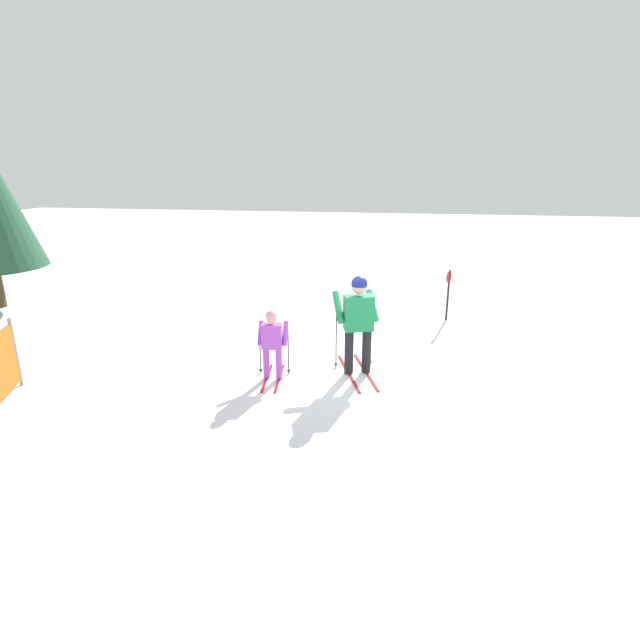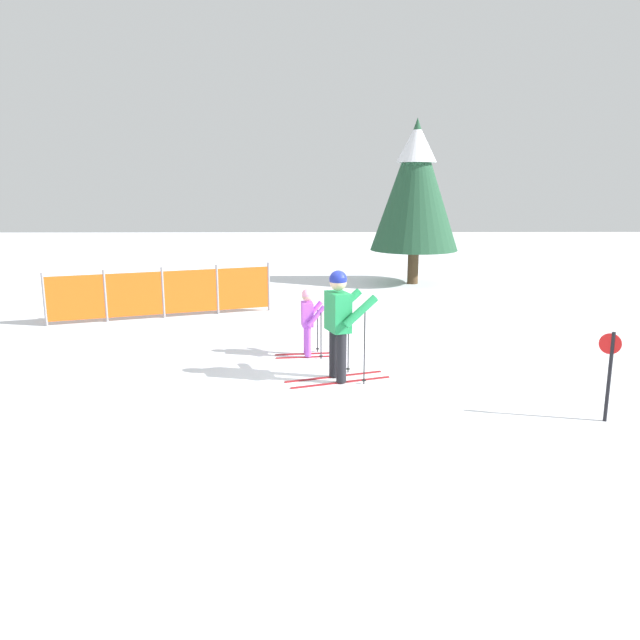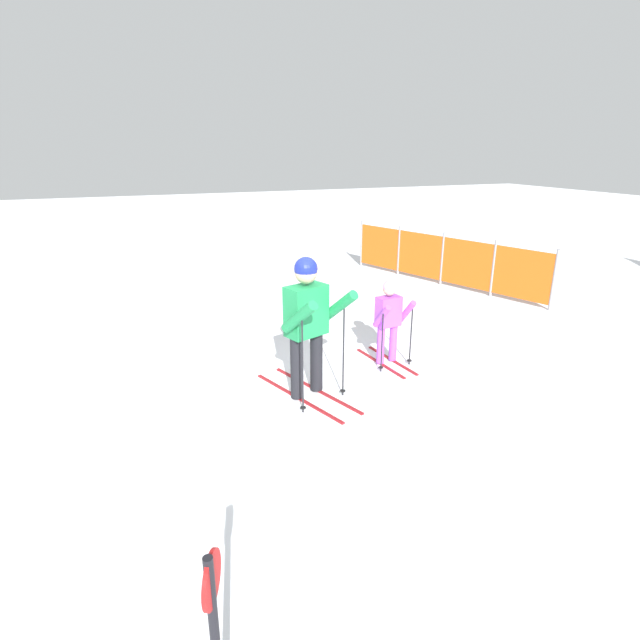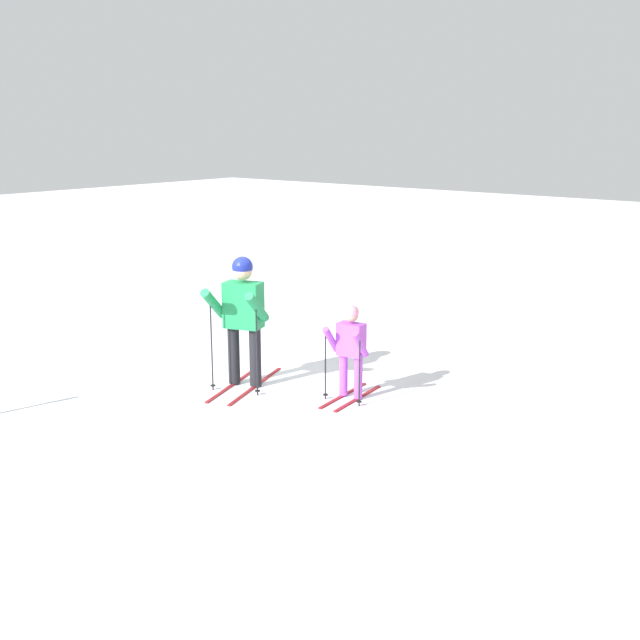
% 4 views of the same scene
% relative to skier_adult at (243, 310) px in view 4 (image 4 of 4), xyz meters
% --- Properties ---
extents(ground_plane, '(60.00, 60.00, 0.00)m').
position_rel_skier_adult_xyz_m(ground_plane, '(0.11, -0.14, -1.07)').
color(ground_plane, white).
extents(skier_adult, '(1.72, 0.99, 1.79)m').
position_rel_skier_adult_xyz_m(skier_adult, '(0.00, 0.00, 0.00)').
color(skier_adult, maroon).
rests_on(skier_adult, ground_plane).
extents(skier_child, '(1.20, 0.57, 1.25)m').
position_rel_skier_adult_xyz_m(skier_child, '(-0.51, 1.43, -0.34)').
color(skier_child, maroon).
rests_on(skier_child, ground_plane).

